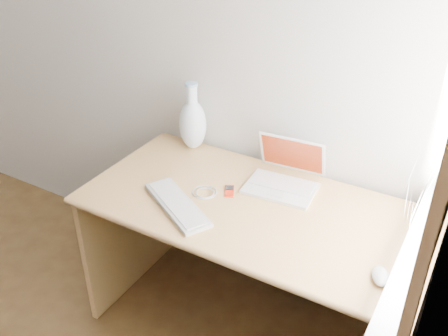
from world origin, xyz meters
The scene contains 9 objects.
back_wall centered at (0.00, 1.75, 1.30)m, with size 3.50×0.04×2.60m, color beige.
desk centered at (1.03, 1.46, 0.52)m, with size 1.38×0.69×0.73m.
laptop centered at (1.09, 1.57, 0.77)m, with size 0.31×0.26×0.20m.
external_keyboard centered at (0.78, 1.21, 0.74)m, with size 0.40×0.30×0.02m.
mouse centered at (1.61, 1.20, 0.74)m, with size 0.06×0.09×0.03m, color white.
ipod centered at (0.91, 1.41, 0.73)m, with size 0.07×0.09×0.01m.
cable_coil centered at (0.83, 1.35, 0.73)m, with size 0.11×0.11×0.01m, color silver.
remote centered at (0.71, 1.24, 0.73)m, with size 0.03×0.09×0.01m, color silver.
vase centered at (0.57, 1.67, 0.86)m, with size 0.13×0.13×0.33m.
Camera 1 is at (1.77, -0.12, 1.90)m, focal length 40.00 mm.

